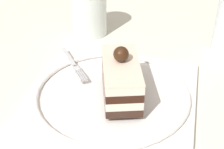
% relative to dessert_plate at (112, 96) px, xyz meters
% --- Properties ---
extents(ground_plane, '(2.40, 2.40, 0.00)m').
position_rel_dessert_plate_xyz_m(ground_plane, '(-0.01, -0.02, -0.01)').
color(ground_plane, silver).
extents(dessert_plate, '(0.30, 0.30, 0.02)m').
position_rel_dessert_plate_xyz_m(dessert_plate, '(0.00, 0.00, 0.00)').
color(dessert_plate, white).
rests_on(dessert_plate, ground_plane).
extents(cake_slice, '(0.12, 0.10, 0.08)m').
position_rel_dessert_plate_xyz_m(cake_slice, '(0.00, -0.01, 0.04)').
color(cake_slice, '#362119').
rests_on(cake_slice, dessert_plate).
extents(fork, '(0.08, 0.09, 0.00)m').
position_rel_dessert_plate_xyz_m(fork, '(0.03, 0.09, 0.01)').
color(fork, silver).
rests_on(fork, dessert_plate).
extents(drink_glass_far, '(0.07, 0.07, 0.12)m').
position_rel_dessert_plate_xyz_m(drink_glass_far, '(0.19, 0.15, 0.04)').
color(drink_glass_far, white).
rests_on(drink_glass_far, ground_plane).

